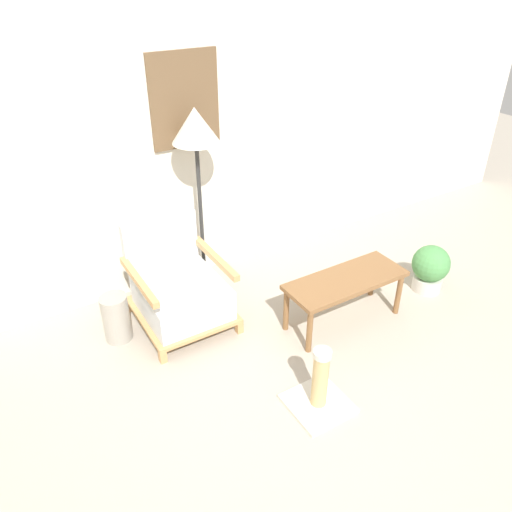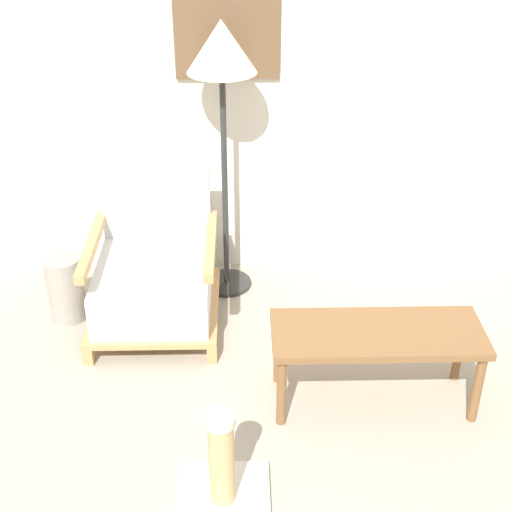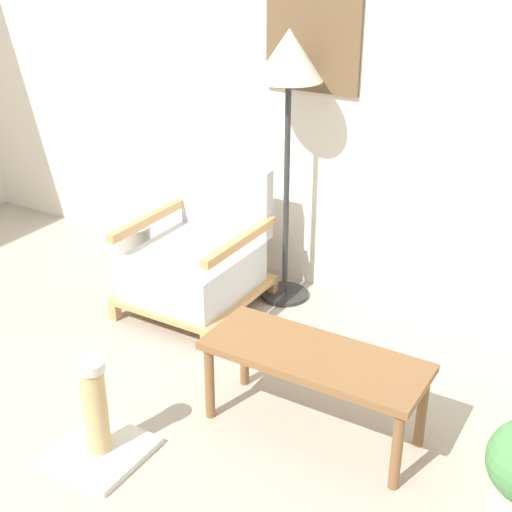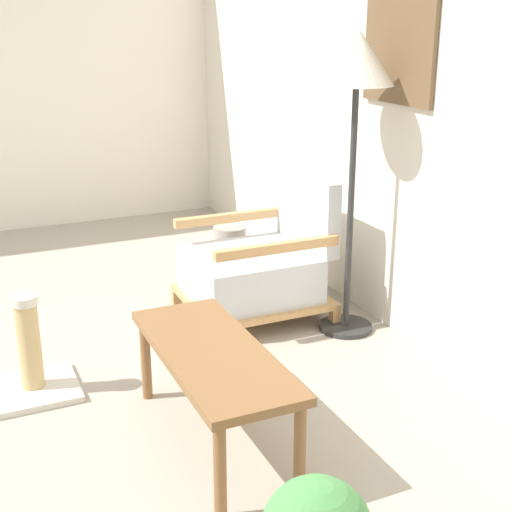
# 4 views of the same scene
# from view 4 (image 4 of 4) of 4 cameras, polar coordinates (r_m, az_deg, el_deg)

# --- Properties ---
(wall_back) EXTENTS (8.00, 0.09, 2.70)m
(wall_back) POSITION_cam_4_polar(r_m,az_deg,el_deg) (3.65, 12.12, 14.33)
(wall_back) COLOR silver
(wall_back) RESTS_ON ground_plane
(wall_left) EXTENTS (0.06, 8.00, 2.70)m
(wall_left) POSITION_cam_4_polar(r_m,az_deg,el_deg) (5.74, -19.60, 15.19)
(wall_left) COLOR silver
(wall_left) RESTS_ON ground_plane
(armchair) EXTENTS (0.68, 0.75, 0.78)m
(armchair) POSITION_cam_4_polar(r_m,az_deg,el_deg) (3.95, 0.20, -0.82)
(armchair) COLOR tan
(armchair) RESTS_ON ground_plane
(floor_lamp) EXTENTS (0.36, 0.36, 1.55)m
(floor_lamp) POSITION_cam_4_polar(r_m,az_deg,el_deg) (3.55, 8.04, 13.88)
(floor_lamp) COLOR #2D2D2D
(floor_lamp) RESTS_ON ground_plane
(coffee_table) EXTENTS (0.96, 0.38, 0.40)m
(coffee_table) POSITION_cam_4_polar(r_m,az_deg,el_deg) (2.76, -3.46, -8.48)
(coffee_table) COLOR brown
(coffee_table) RESTS_ON ground_plane
(vase) EXTENTS (0.20, 0.20, 0.38)m
(vase) POSITION_cam_4_polar(r_m,az_deg,el_deg) (4.42, -2.09, 0.03)
(vase) COLOR #9E998E
(vase) RESTS_ON ground_plane
(scratching_post) EXTENTS (0.38, 0.38, 0.47)m
(scratching_post) POSITION_cam_4_polar(r_m,az_deg,el_deg) (3.35, -17.53, -8.26)
(scratching_post) COLOR beige
(scratching_post) RESTS_ON ground_plane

